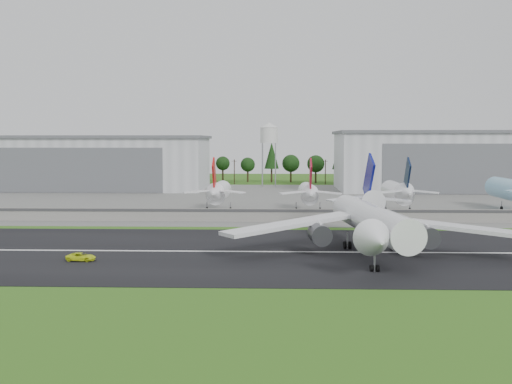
{
  "coord_description": "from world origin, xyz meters",
  "views": [
    {
      "loc": [
        -0.66,
        -109.6,
        20.94
      ],
      "look_at": [
        -5.89,
        40.0,
        9.0
      ],
      "focal_mm": 45.0,
      "sensor_mm": 36.0,
      "label": 1
    }
  ],
  "objects_px": {
    "parked_jet_navy": "(399,192)",
    "ground_vehicle": "(81,257)",
    "parked_jet_red_a": "(218,192)",
    "parked_jet_red_b": "(308,193)",
    "main_airliner": "(372,227)"
  },
  "relations": [
    {
      "from": "parked_jet_red_a",
      "to": "parked_jet_red_b",
      "type": "height_order",
      "value": "parked_jet_red_a"
    },
    {
      "from": "parked_jet_red_b",
      "to": "main_airliner",
      "type": "bearing_deg",
      "value": -82.62
    },
    {
      "from": "ground_vehicle",
      "to": "main_airliner",
      "type": "bearing_deg",
      "value": -76.08
    },
    {
      "from": "parked_jet_navy",
      "to": "main_airliner",
      "type": "bearing_deg",
      "value": -104.64
    },
    {
      "from": "ground_vehicle",
      "to": "parked_jet_red_a",
      "type": "xyz_separation_m",
      "value": [
        16.77,
        76.93,
        5.25
      ]
    },
    {
      "from": "parked_jet_red_a",
      "to": "parked_jet_red_b",
      "type": "distance_m",
      "value": 26.35
    },
    {
      "from": "main_airliner",
      "to": "parked_jet_red_b",
      "type": "distance_m",
      "value": 67.5
    },
    {
      "from": "main_airliner",
      "to": "ground_vehicle",
      "type": "height_order",
      "value": "main_airliner"
    },
    {
      "from": "main_airliner",
      "to": "parked_jet_red_a",
      "type": "height_order",
      "value": "main_airliner"
    },
    {
      "from": "parked_jet_navy",
      "to": "ground_vehicle",
      "type": "bearing_deg",
      "value": -132.0
    },
    {
      "from": "parked_jet_red_a",
      "to": "parked_jet_red_b",
      "type": "bearing_deg",
      "value": -0.08
    },
    {
      "from": "ground_vehicle",
      "to": "parked_jet_navy",
      "type": "bearing_deg",
      "value": -38.97
    },
    {
      "from": "ground_vehicle",
      "to": "parked_jet_red_b",
      "type": "bearing_deg",
      "value": -26.25
    },
    {
      "from": "main_airliner",
      "to": "parked_jet_red_a",
      "type": "bearing_deg",
      "value": -68.99
    },
    {
      "from": "parked_jet_red_b",
      "to": "parked_jet_navy",
      "type": "height_order",
      "value": "parked_jet_navy"
    }
  ]
}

